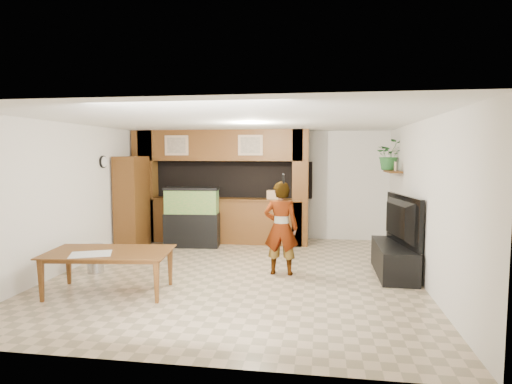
% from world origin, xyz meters
% --- Properties ---
extents(floor, '(6.50, 6.50, 0.00)m').
position_xyz_m(floor, '(0.00, 0.00, 0.00)').
color(floor, tan).
rests_on(floor, ground).
extents(ceiling, '(6.50, 6.50, 0.00)m').
position_xyz_m(ceiling, '(0.00, 0.00, 2.60)').
color(ceiling, white).
rests_on(ceiling, wall_back).
extents(wall_back, '(6.00, 0.00, 6.00)m').
position_xyz_m(wall_back, '(0.00, 3.25, 1.30)').
color(wall_back, silver).
rests_on(wall_back, floor).
extents(wall_left, '(0.00, 6.50, 6.50)m').
position_xyz_m(wall_left, '(-3.00, 0.00, 1.30)').
color(wall_left, silver).
rests_on(wall_left, floor).
extents(wall_right, '(0.00, 6.50, 6.50)m').
position_xyz_m(wall_right, '(3.00, 0.00, 1.30)').
color(wall_right, silver).
rests_on(wall_right, floor).
extents(partition, '(4.20, 0.99, 2.60)m').
position_xyz_m(partition, '(-0.95, 2.64, 1.31)').
color(partition, brown).
rests_on(partition, floor).
extents(wall_clock, '(0.05, 0.25, 0.25)m').
position_xyz_m(wall_clock, '(-2.97, 1.00, 1.90)').
color(wall_clock, black).
rests_on(wall_clock, wall_left).
extents(wall_shelf, '(0.25, 0.90, 0.04)m').
position_xyz_m(wall_shelf, '(2.85, 1.95, 1.70)').
color(wall_shelf, '#5D3616').
rests_on(wall_shelf, wall_right).
extents(pantry_cabinet, '(0.50, 0.82, 2.00)m').
position_xyz_m(pantry_cabinet, '(-2.70, 1.70, 1.00)').
color(pantry_cabinet, '#5D3616').
rests_on(pantry_cabinet, floor).
extents(trash_can, '(0.27, 0.27, 0.50)m').
position_xyz_m(trash_can, '(-2.46, -0.33, 0.25)').
color(trash_can, '#B2B2B7').
rests_on(trash_can, floor).
extents(aquarium, '(1.20, 0.45, 1.32)m').
position_xyz_m(aquarium, '(-1.42, 1.95, 0.65)').
color(aquarium, black).
rests_on(aquarium, floor).
extents(tv_stand, '(0.57, 1.56, 0.52)m').
position_xyz_m(tv_stand, '(2.65, 0.33, 0.26)').
color(tv_stand, black).
rests_on(tv_stand, floor).
extents(television, '(0.46, 1.47, 0.84)m').
position_xyz_m(television, '(2.65, 0.33, 0.94)').
color(television, black).
rests_on(television, tv_stand).
extents(photo_frame, '(0.03, 0.14, 0.19)m').
position_xyz_m(photo_frame, '(2.85, 1.66, 1.81)').
color(photo_frame, tan).
rests_on(photo_frame, wall_shelf).
extents(potted_plant, '(0.67, 0.61, 0.64)m').
position_xyz_m(potted_plant, '(2.82, 2.23, 2.04)').
color(potted_plant, '#28652D').
rests_on(potted_plant, wall_shelf).
extents(person, '(0.60, 0.40, 1.60)m').
position_xyz_m(person, '(0.74, 0.07, 0.80)').
color(person, '#9E7556').
rests_on(person, floor).
extents(microphone, '(0.04, 0.11, 0.17)m').
position_xyz_m(microphone, '(0.79, -0.09, 1.65)').
color(microphone, black).
rests_on(microphone, person).
extents(dining_table, '(1.91, 1.21, 0.63)m').
position_xyz_m(dining_table, '(-1.68, -1.35, 0.32)').
color(dining_table, '#5D3616').
rests_on(dining_table, floor).
extents(newspaper_a, '(0.67, 0.59, 0.01)m').
position_xyz_m(newspaper_a, '(-1.84, -1.54, 0.64)').
color(newspaper_a, silver).
rests_on(newspaper_a, dining_table).
extents(counter_box, '(0.32, 0.23, 0.20)m').
position_xyz_m(counter_box, '(0.36, 2.45, 1.14)').
color(counter_box, tan).
rests_on(counter_box, partition).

